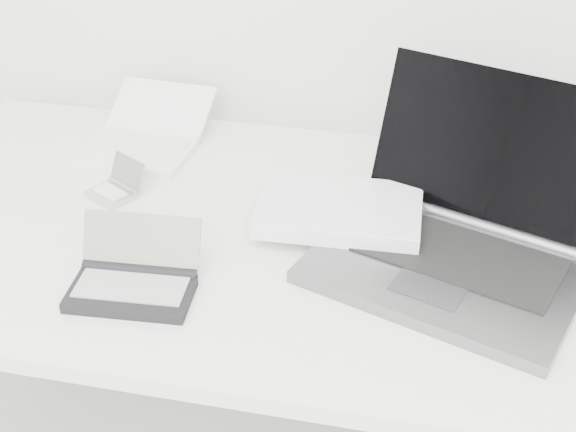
% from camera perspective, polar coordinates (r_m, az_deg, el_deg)
% --- Properties ---
extents(desk, '(1.60, 0.80, 0.73)m').
position_cam_1_polar(desk, '(1.44, 1.50, -2.83)').
color(desk, white).
rests_on(desk, ground).
extents(laptop_large, '(0.62, 0.50, 0.28)m').
position_cam_1_polar(laptop_large, '(1.37, 9.71, -0.83)').
color(laptop_large, slate).
rests_on(laptop_large, desk).
extents(netbook_open_white, '(0.23, 0.28, 0.08)m').
position_cam_1_polar(netbook_open_white, '(1.71, -10.16, 5.43)').
color(netbook_open_white, white).
rests_on(netbook_open_white, desk).
extents(pda_silver, '(0.11, 0.12, 0.07)m').
position_cam_1_polar(pda_silver, '(1.55, -12.14, 1.93)').
color(pda_silver, '#BBBCC0').
rests_on(pda_silver, desk).
extents(palmtop_charcoal, '(0.20, 0.16, 0.10)m').
position_cam_1_polar(palmtop_charcoal, '(1.30, -10.89, -4.49)').
color(palmtop_charcoal, black).
rests_on(palmtop_charcoal, desk).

